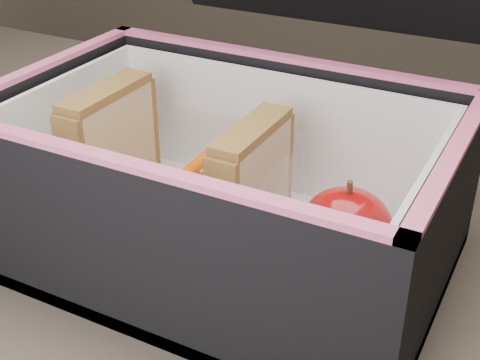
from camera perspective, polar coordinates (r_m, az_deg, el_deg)
The scene contains 8 objects.
kitchen_table at distance 0.59m, azimuth -5.85°, elevation -13.51°, with size 1.20×0.80×0.75m.
lunch_bag at distance 0.50m, azimuth -1.24°, elevation 0.80°, with size 0.33×0.35×0.30m.
plastic_tub at distance 0.52m, azimuth -5.26°, elevation -0.35°, with size 0.17×0.12×0.07m, color white, non-canonical shape.
sandwich_left at distance 0.55m, azimuth -10.97°, elevation 2.83°, with size 0.03×0.09×0.10m.
sandwich_right at distance 0.49m, azimuth 0.99°, elevation -0.49°, with size 0.02×0.09×0.10m.
carrot_sticks at distance 0.53m, azimuth -5.61°, elevation -2.22°, with size 0.05×0.15×0.03m.
paper_napkin at distance 0.48m, azimuth 8.56°, elevation -7.79°, with size 0.08×0.08×0.01m, color white.
red_apple at distance 0.46m, azimuth 9.01°, elevation -4.32°, with size 0.08×0.08×0.07m.
Camera 1 is at (0.25, -0.35, 1.06)m, focal length 50.00 mm.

